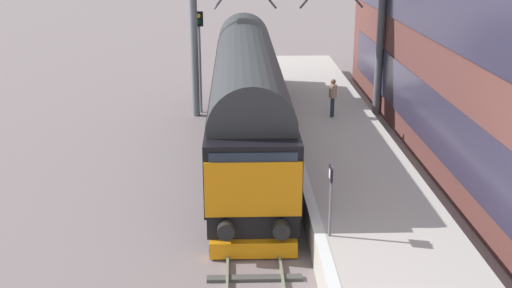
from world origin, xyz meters
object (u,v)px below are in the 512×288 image
(diesel_locomotive, at_px, (247,93))
(waiting_passenger, at_px, (333,94))
(platform_number_sign, at_px, (331,191))
(signal_post_mid, at_px, (199,51))

(diesel_locomotive, height_order, waiting_passenger, diesel_locomotive)
(platform_number_sign, bearing_deg, waiting_passenger, 81.35)
(signal_post_mid, bearing_deg, diesel_locomotive, -70.38)
(signal_post_mid, xyz_separation_m, platform_number_sign, (4.17, -15.88, -0.78))
(signal_post_mid, bearing_deg, waiting_passenger, -37.23)
(platform_number_sign, xyz_separation_m, waiting_passenger, (1.73, 11.39, -0.30))
(signal_post_mid, distance_m, waiting_passenger, 7.50)
(diesel_locomotive, height_order, signal_post_mid, signal_post_mid)
(diesel_locomotive, distance_m, signal_post_mid, 6.57)
(waiting_passenger, bearing_deg, diesel_locomotive, 134.15)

